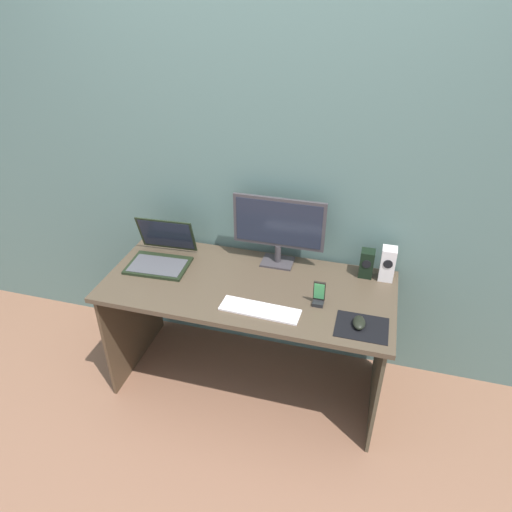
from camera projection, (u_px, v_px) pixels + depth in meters
The scene contains 11 objects.
ground_plane at pixel (249, 379), 2.89m from camera, with size 8.00×8.00×0.00m, color #865B44.
wall_back at pixel (267, 167), 2.55m from camera, with size 6.00×0.04×2.50m, color slate.
desk at pixel (248, 305), 2.59m from camera, with size 1.57×0.69×0.72m.
monitor at pixel (279, 227), 2.57m from camera, with size 0.52×0.14×0.41m.
speaker_right at pixel (388, 264), 2.51m from camera, with size 0.08×0.08×0.19m.
speaker_near_monitor at pixel (367, 263), 2.54m from camera, with size 0.07×0.08×0.16m.
laptop at pixel (161, 255), 2.68m from camera, with size 0.36×0.33×0.24m.
keyboard_external at pixel (260, 310), 2.32m from camera, with size 0.40×0.12×0.01m, color white.
mousepad at pixel (362, 327), 2.21m from camera, with size 0.25×0.20×0.00m, color black.
mouse at pixel (359, 323), 2.21m from camera, with size 0.06×0.10×0.04m, color black.
phone_in_dock at pixel (319, 296), 2.34m from camera, with size 0.06×0.05×0.14m.
Camera 1 is at (0.59, -1.96, 2.19)m, focal length 32.62 mm.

